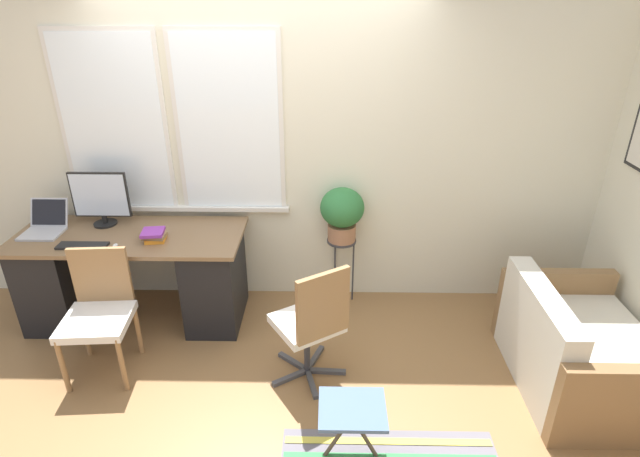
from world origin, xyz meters
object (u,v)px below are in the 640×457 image
(mouse, at_px, (115,246))
(couch_loveseat, at_px, (578,352))
(monitor, at_px, (100,198))
(office_chair_swivel, at_px, (312,323))
(plant_stand, at_px, (341,248))
(folding_stool, at_px, (352,413))
(book_stack, at_px, (154,235))
(potted_plant, at_px, (342,211))
(laptop, at_px, (45,226))
(desk_chair_wooden, at_px, (99,311))
(keyboard, at_px, (82,246))

(mouse, bearing_deg, couch_loveseat, -8.61)
(monitor, relative_size, office_chair_swivel, 0.49)
(plant_stand, xyz_separation_m, folding_stool, (0.03, -1.65, -0.17))
(book_stack, relative_size, potted_plant, 0.42)
(couch_loveseat, height_order, potted_plant, potted_plant)
(laptop, xyz_separation_m, couch_loveseat, (3.91, -0.75, -0.56))
(plant_stand, bearing_deg, couch_loveseat, -32.14)
(book_stack, relative_size, desk_chair_wooden, 0.22)
(plant_stand, relative_size, potted_plant, 1.31)
(couch_loveseat, bearing_deg, keyboard, 81.87)
(laptop, bearing_deg, potted_plant, 6.15)
(keyboard, bearing_deg, folding_stool, -30.49)
(keyboard, xyz_separation_m, desk_chair_wooden, (0.23, -0.39, -0.30))
(keyboard, distance_m, mouse, 0.25)
(monitor, height_order, mouse, monitor)
(office_chair_swivel, bearing_deg, laptop, -52.27)
(potted_plant, bearing_deg, office_chair_swivel, -102.11)
(book_stack, height_order, desk_chair_wooden, desk_chair_wooden)
(mouse, xyz_separation_m, folding_stool, (1.71, -1.14, -0.44))
(office_chair_swivel, relative_size, folding_stool, 2.39)
(mouse, xyz_separation_m, potted_plant, (1.67, 0.50, 0.07))
(potted_plant, bearing_deg, desk_chair_wooden, -152.46)
(book_stack, relative_size, folding_stool, 0.49)
(laptop, xyz_separation_m, office_chair_swivel, (2.11, -0.75, -0.34))
(office_chair_swivel, distance_m, folding_stool, 0.71)
(potted_plant, height_order, folding_stool, potted_plant)
(couch_loveseat, bearing_deg, office_chair_swivel, 90.00)
(book_stack, height_order, office_chair_swivel, office_chair_swivel)
(keyboard, height_order, book_stack, book_stack)
(desk_chair_wooden, bearing_deg, keyboard, 115.91)
(mouse, distance_m, desk_chair_wooden, 0.49)
(book_stack, distance_m, plant_stand, 1.50)
(desk_chair_wooden, relative_size, office_chair_swivel, 0.95)
(keyboard, relative_size, desk_chair_wooden, 0.41)
(couch_loveseat, bearing_deg, desk_chair_wooden, 88.02)
(laptop, bearing_deg, desk_chair_wooden, -45.39)
(desk_chair_wooden, xyz_separation_m, office_chair_swivel, (1.48, -0.11, 0.00))
(keyboard, distance_m, folding_stool, 2.31)
(keyboard, distance_m, book_stack, 0.52)
(laptop, relative_size, desk_chair_wooden, 0.37)
(office_chair_swivel, xyz_separation_m, folding_stool, (0.25, -0.65, -0.13))
(book_stack, relative_size, office_chair_swivel, 0.21)
(laptop, height_order, couch_loveseat, laptop)
(plant_stand, bearing_deg, keyboard, -165.51)
(couch_loveseat, relative_size, folding_stool, 2.97)
(mouse, distance_m, folding_stool, 2.10)
(laptop, bearing_deg, plant_stand, 6.15)
(couch_loveseat, bearing_deg, folding_stool, 112.60)
(laptop, xyz_separation_m, desk_chair_wooden, (0.63, -0.63, -0.34))
(monitor, height_order, folding_stool, monitor)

